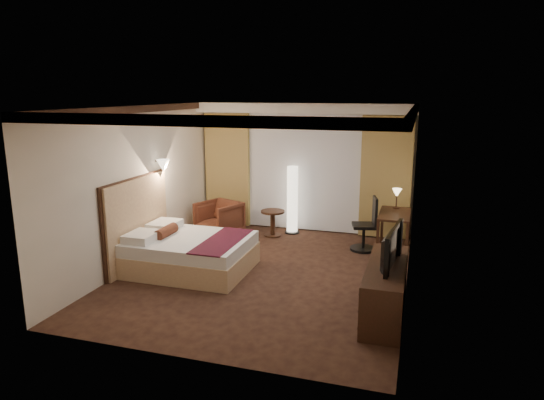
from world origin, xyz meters
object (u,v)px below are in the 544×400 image
(floor_lamp, at_px, (292,200))
(dresser, at_px, (385,289))
(side_table, at_px, (273,223))
(bed, at_px, (191,254))
(armchair, at_px, (219,217))
(television, at_px, (386,242))
(desk, at_px, (394,233))
(office_chair, at_px, (364,224))

(floor_lamp, relative_size, dresser, 0.80)
(side_table, bearing_deg, bed, -107.77)
(armchair, height_order, television, television)
(bed, xyz_separation_m, floor_lamp, (1.06, 2.61, 0.44))
(bed, xyz_separation_m, desk, (3.18, 1.96, 0.09))
(armchair, height_order, dresser, armchair)
(bed, xyz_separation_m, office_chair, (2.63, 1.91, 0.23))
(side_table, bearing_deg, television, -50.51)
(bed, height_order, television, television)
(television, bearing_deg, floor_lamp, 39.30)
(bed, bearing_deg, office_chair, 35.92)
(bed, height_order, floor_lamp, floor_lamp)
(bed, height_order, desk, desk)
(desk, xyz_separation_m, dresser, (0.05, -2.66, -0.03))
(desk, xyz_separation_m, office_chair, (-0.54, -0.05, 0.14))
(floor_lamp, relative_size, desk, 1.33)
(side_table, xyz_separation_m, dresser, (2.49, -2.99, 0.08))
(side_table, bearing_deg, floor_lamp, 45.21)
(bed, distance_m, floor_lamp, 2.85)
(desk, height_order, office_chair, office_chair)
(side_table, distance_m, office_chair, 1.95)
(office_chair, bearing_deg, bed, -157.67)
(side_table, xyz_separation_m, office_chair, (1.90, -0.38, 0.24))
(armchair, height_order, office_chair, office_chair)
(desk, height_order, dresser, desk)
(television, bearing_deg, side_table, 46.02)
(dresser, distance_m, television, 0.65)
(office_chair, bearing_deg, television, -91.41)
(television, bearing_deg, desk, 6.96)
(bed, distance_m, dresser, 3.30)
(side_table, height_order, floor_lamp, floor_lamp)
(office_chair, distance_m, television, 2.72)
(bed, relative_size, television, 1.83)
(bed, bearing_deg, side_table, 72.23)
(bed, height_order, dresser, dresser)
(bed, height_order, side_table, bed)
(desk, bearing_deg, dresser, -88.92)
(dresser, bearing_deg, television, 180.00)
(side_table, relative_size, floor_lamp, 0.38)
(armchair, relative_size, floor_lamp, 0.55)
(armchair, xyz_separation_m, desk, (3.51, -0.03, -0.02))
(dresser, height_order, television, television)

